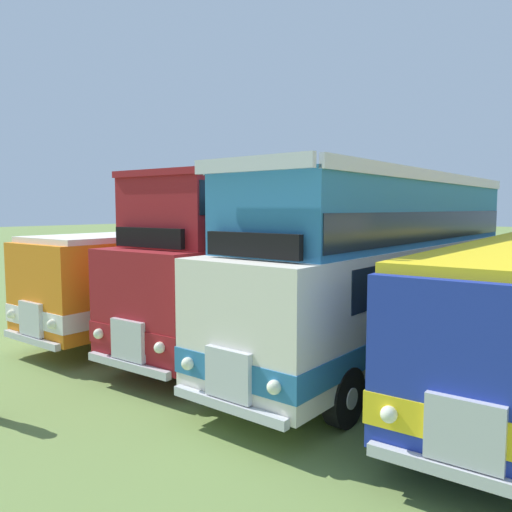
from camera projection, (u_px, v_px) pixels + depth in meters
bus_first_in_row at (194, 269)px, 16.17m from camera, size 2.72×10.96×2.99m
bus_second_in_row at (281, 251)px, 14.37m from camera, size 3.01×11.13×4.49m
bus_third_in_row at (386, 263)px, 12.30m from camera, size 2.70×11.47×4.52m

